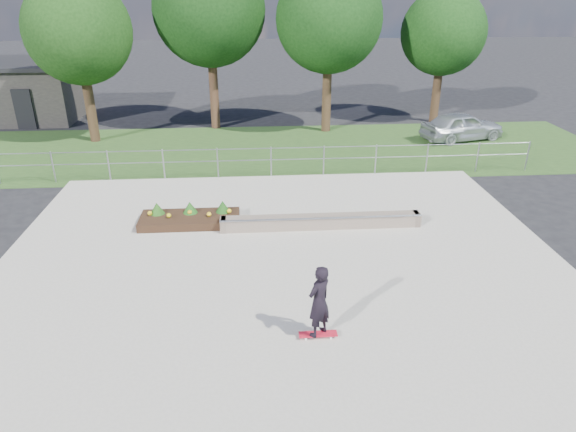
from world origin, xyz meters
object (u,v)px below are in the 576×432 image
object	(u,v)px
skateboarder	(319,302)
parked_car	(462,126)
planter_bed	(190,217)
grind_ledge	(321,222)

from	to	relation	value
skateboarder	parked_car	distance (m)	16.65
planter_bed	parked_car	size ratio (longest dim) A/B	0.77
planter_bed	skateboarder	size ratio (longest dim) A/B	1.79
planter_bed	skateboarder	xyz separation A→B (m)	(3.21, -5.81, 0.69)
grind_ledge	skateboarder	xyz separation A→B (m)	(-0.74, -5.17, 0.67)
skateboarder	planter_bed	bearing A→B (deg)	118.89
parked_car	planter_bed	bearing A→B (deg)	110.89
grind_ledge	planter_bed	xyz separation A→B (m)	(-3.95, 0.64, -0.02)
planter_bed	parked_car	world-z (taller)	parked_car
parked_car	grind_ledge	bearing A→B (deg)	124.49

